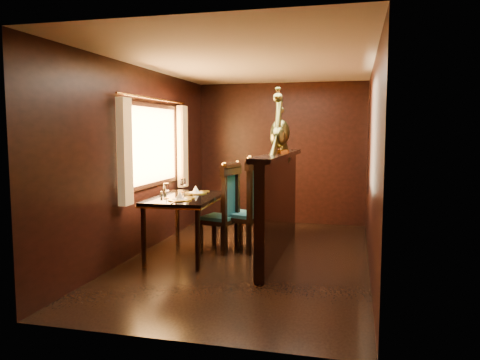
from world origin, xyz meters
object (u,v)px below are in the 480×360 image
(dining_table, at_px, (186,202))
(chair_left, at_px, (252,201))
(peacock_right, at_px, (280,121))
(peacock_left, at_px, (278,127))
(chair_right, at_px, (226,205))

(dining_table, relative_size, chair_left, 1.04)
(peacock_right, bearing_deg, dining_table, -158.15)
(chair_left, relative_size, peacock_left, 1.98)
(chair_left, bearing_deg, chair_right, -141.86)
(chair_left, bearing_deg, peacock_right, 20.91)
(dining_table, height_order, peacock_left, peacock_left)
(dining_table, xyz_separation_m, chair_left, (0.79, 0.46, -0.03))
(chair_left, height_order, chair_right, chair_left)
(dining_table, height_order, chair_right, chair_right)
(chair_left, height_order, peacock_left, peacock_left)
(chair_left, xyz_separation_m, chair_right, (-0.34, -0.12, -0.04))
(chair_right, height_order, peacock_right, peacock_right)
(peacock_left, xyz_separation_m, peacock_right, (0.00, 0.16, 0.09))
(dining_table, height_order, chair_left, chair_left)
(chair_left, xyz_separation_m, peacock_left, (0.37, -0.14, 1.00))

